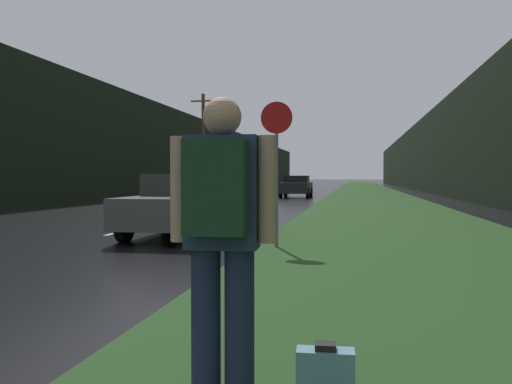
# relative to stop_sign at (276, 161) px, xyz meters

# --- Properties ---
(grass_verge) EXTENTS (6.00, 240.00, 0.02)m
(grass_verge) POSITION_rel_stop_sign_xyz_m (2.53, 30.87, -1.67)
(grass_verge) COLOR #26471E
(grass_verge) RESTS_ON ground_plane
(lane_stripe_c) EXTENTS (0.12, 3.00, 0.01)m
(lane_stripe_c) POSITION_rel_stop_sign_xyz_m (-4.25, 2.92, -1.68)
(lane_stripe_c) COLOR silver
(lane_stripe_c) RESTS_ON ground_plane
(lane_stripe_d) EXTENTS (0.12, 3.00, 0.01)m
(lane_stripe_d) POSITION_rel_stop_sign_xyz_m (-4.25, 9.92, -1.68)
(lane_stripe_d) COLOR silver
(lane_stripe_d) RESTS_ON ground_plane
(lane_stripe_e) EXTENTS (0.12, 3.00, 0.01)m
(lane_stripe_e) POSITION_rel_stop_sign_xyz_m (-4.25, 16.92, -1.68)
(lane_stripe_e) COLOR silver
(lane_stripe_e) RESTS_ON ground_plane
(treeline_far_side) EXTENTS (2.00, 140.00, 6.96)m
(treeline_far_side) POSITION_rel_stop_sign_xyz_m (-14.04, 40.87, 1.80)
(treeline_far_side) COLOR black
(treeline_far_side) RESTS_ON ground_plane
(treeline_near_side) EXTENTS (2.00, 140.00, 6.84)m
(treeline_near_side) POSITION_rel_stop_sign_xyz_m (8.53, 40.87, 1.74)
(treeline_near_side) COLOR black
(treeline_near_side) RESTS_ON ground_plane
(utility_pole_far) EXTENTS (1.80, 0.24, 7.27)m
(utility_pole_far) POSITION_rel_stop_sign_xyz_m (-9.16, 26.94, 2.08)
(utility_pole_far) COLOR #4C3823
(utility_pole_far) RESTS_ON ground_plane
(stop_sign) EXTENTS (0.61, 0.07, 2.82)m
(stop_sign) POSITION_rel_stop_sign_xyz_m (0.00, 0.00, 0.00)
(stop_sign) COLOR slate
(stop_sign) RESTS_ON ground_plane
(hitchhiker_with_backpack) EXTENTS (0.64, 0.44, 1.85)m
(hitchhiker_with_backpack) POSITION_rel_stop_sign_xyz_m (0.71, -7.20, -0.62)
(hitchhiker_with_backpack) COLOR #1E2847
(hitchhiker_with_backpack) RESTS_ON ground_plane
(suitcase) EXTENTS (0.36, 0.17, 0.35)m
(suitcase) POSITION_rel_stop_sign_xyz_m (1.32, -7.02, -1.52)
(suitcase) COLOR #6093A8
(suitcase) RESTS_ON ground_plane
(car_passing_near) EXTENTS (2.02, 4.44, 1.44)m
(car_passing_near) POSITION_rel_stop_sign_xyz_m (-2.36, 1.74, -0.95)
(car_passing_near) COLOR #4C514C
(car_passing_near) RESTS_ON ground_plane
(car_passing_far) EXTENTS (1.95, 4.19, 1.45)m
(car_passing_far) POSITION_rel_stop_sign_xyz_m (-2.36, 25.53, -0.94)
(car_passing_far) COLOR black
(car_passing_far) RESTS_ON ground_plane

